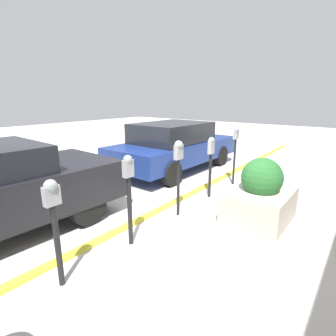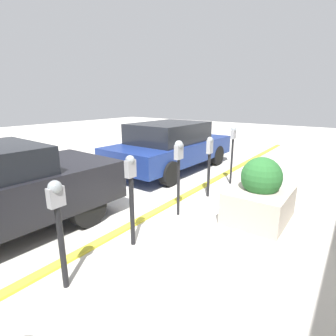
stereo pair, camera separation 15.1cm
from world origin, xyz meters
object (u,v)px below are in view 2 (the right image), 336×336
object	(u,v)px
parking_meter_nearest	(58,216)
parking_meter_middle	(179,161)
parking_meter_second	(131,187)
parking_meter_fourth	(209,157)
planter_box	(260,195)
parking_meter_farthest	(233,143)
parked_car_middle	(171,146)

from	to	relation	value
parking_meter_nearest	parking_meter_middle	distance (m)	2.54
parking_meter_second	parking_meter_fourth	world-z (taller)	parking_meter_second
parking_meter_nearest	planter_box	distance (m)	3.56
parking_meter_fourth	parking_meter_farthest	xyz separation A→B (m)	(1.22, -0.05, 0.16)
parking_meter_farthest	planter_box	size ratio (longest dim) A/B	1.17
parking_meter_middle	parked_car_middle	size ratio (longest dim) A/B	0.33
parking_meter_nearest	parking_meter_middle	xyz separation A→B (m)	(2.53, 0.03, 0.17)
parking_meter_middle	parking_meter_fourth	world-z (taller)	parking_meter_middle
parking_meter_fourth	parking_meter_nearest	bearing A→B (deg)	-179.53
parking_meter_farthest	parked_car_middle	distance (m)	2.17
parking_meter_second	parked_car_middle	size ratio (longest dim) A/B	0.32
parking_meter_middle	parking_meter_fourth	size ratio (longest dim) A/B	1.05
parking_meter_second	parking_meter_fourth	distance (m)	2.59
parking_meter_middle	parking_meter_fourth	distance (m)	1.26
parking_meter_farthest	parked_car_middle	world-z (taller)	parking_meter_farthest
parking_meter_second	parking_meter_fourth	bearing A→B (deg)	0.60
parking_meter_farthest	planter_box	distance (m)	2.26
parking_meter_second	parking_meter_middle	xyz separation A→B (m)	(1.33, 0.03, 0.16)
parking_meter_nearest	parking_meter_second	size ratio (longest dim) A/B	0.95
parking_meter_fourth	parked_car_middle	xyz separation A→B (m)	(1.43, 2.09, -0.17)
parking_meter_second	parking_meter_middle	bearing A→B (deg)	1.32
parking_meter_middle	parked_car_middle	xyz separation A→B (m)	(2.69, 2.09, -0.32)
parking_meter_fourth	planter_box	distance (m)	1.52
parking_meter_nearest	parking_meter_fourth	bearing A→B (deg)	0.47
parking_meter_fourth	planter_box	bearing A→B (deg)	-110.89
parking_meter_nearest	parking_meter_middle	world-z (taller)	parking_meter_middle
parking_meter_middle	planter_box	size ratio (longest dim) A/B	1.14
parking_meter_farthest	parking_meter_nearest	bearing A→B (deg)	179.82
parking_meter_fourth	parking_meter_middle	bearing A→B (deg)	179.85
parked_car_middle	parking_meter_fourth	bearing A→B (deg)	-123.49
parking_meter_middle	parking_meter_farthest	size ratio (longest dim) A/B	0.97
parking_meter_nearest	parking_meter_fourth	distance (m)	3.79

